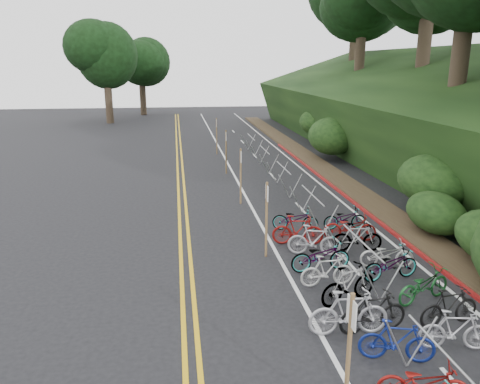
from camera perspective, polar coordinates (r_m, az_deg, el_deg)
The scene contains 10 objects.
ground at distance 10.99m, azimuth 5.11°, elevation -18.22°, with size 120.00×120.00×0.00m, color black.
road_markings at distance 20.14m, azimuth 0.52°, elevation -2.14°, with size 7.47×80.00×0.01m.
red_curb at distance 23.13m, azimuth 12.35°, elevation -0.06°, with size 0.25×28.00×0.10m, color maroon.
embankment at distance 31.96m, azimuth 20.69°, elevation 8.12°, with size 14.30×48.14×9.11m.
bike_rack_front at distance 9.43m, azimuth 24.36°, elevation -19.79°, with size 1.13×3.11×1.15m.
bike_racks_rest at distance 23.10m, azimuth 5.31°, elevation 2.27°, with size 1.14×23.00×1.17m.
signpost_near at distance 8.52m, azimuth 13.14°, elevation -18.23°, with size 0.08×0.40×2.46m.
signposts_rest at distance 23.53m, azimuth -0.93°, elevation 4.01°, with size 0.08×18.40×2.50m.
bike_front at distance 11.33m, azimuth 13.10°, elevation -14.14°, with size 1.88×0.53×1.13m, color #9E9EA3.
bike_valet at distance 13.41m, azimuth 15.96°, elevation -9.88°, with size 3.29×12.03×1.07m.
Camera 1 is at (-2.16, -8.90, 6.07)m, focal length 35.00 mm.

